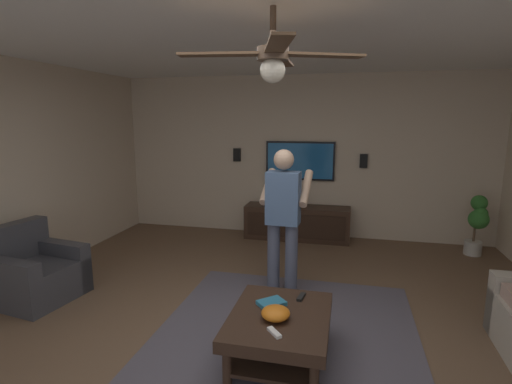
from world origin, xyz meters
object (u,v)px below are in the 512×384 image
potted_plant_tall (478,222)px  remote_white (274,333)px  bowl (276,313)px  remote_black (301,297)px  armchair (34,274)px  media_console (297,223)px  person_standing (283,213)px  book (271,303)px  wall_speaker_right (237,155)px  ceiling_fan (274,59)px  wall_speaker_left (364,161)px  vase_round (298,200)px  tv (300,161)px  coffee_table (280,326)px

potted_plant_tall → remote_white: (-3.38, 2.32, -0.10)m
bowl → remote_black: 0.44m
armchair → remote_white: (-0.79, -2.84, 0.13)m
media_console → potted_plant_tall: bearing=85.0°
person_standing → book: 1.23m
wall_speaker_right → book: bearing=-159.5°
book → remote_black: bearing=176.3°
person_standing → bowl: bearing=-170.2°
potted_plant_tall → ceiling_fan: size_ratio=0.75×
bowl → ceiling_fan: size_ratio=0.19×
remote_white → ceiling_fan: 1.92m
potted_plant_tall → book: (-2.94, 2.42, -0.09)m
media_console → remote_white: size_ratio=11.33×
person_standing → remote_white: bearing=-170.0°
book → wall_speaker_left: bearing=-146.1°
potted_plant_tall → wall_speaker_left: 1.84m
remote_white → vase_round: size_ratio=0.68×
person_standing → book: bearing=-172.7°
tv → person_standing: (-2.30, -0.11, -0.34)m
tv → remote_white: size_ratio=7.56×
person_standing → remote_black: size_ratio=10.93×
ceiling_fan → remote_black: bearing=-10.3°
person_standing → wall_speaker_right: size_ratio=7.45×
remote_black → book: book is taller
wall_speaker_left → wall_speaker_right: bearing=90.0°
tv → potted_plant_tall: 2.76m
bowl → wall_speaker_left: size_ratio=1.04×
book → person_standing: bearing=-128.1°
media_console → bowl: bearing=4.5°
person_standing → vase_round: (2.05, 0.10, -0.27)m
armchair → remote_white: 2.95m
potted_plant_tall → ceiling_fan: 4.55m
book → wall_speaker_left: wall_speaker_left is taller
coffee_table → wall_speaker_right: bearing=21.1°
bowl → wall_speaker_right: 3.99m
coffee_table → potted_plant_tall: potted_plant_tall is taller
armchair → ceiling_fan: 3.61m
armchair → wall_speaker_right: bearing=72.8°
potted_plant_tall → wall_speaker_right: size_ratio=4.06×
tv → remote_white: (-3.85, -0.30, -0.86)m
tv → book: 3.52m
person_standing → wall_speaker_left: size_ratio=7.45×
bowl → book: size_ratio=1.04×
vase_round → wall_speaker_left: (0.26, -1.01, 0.63)m
potted_plant_tall → tv: bearing=79.8°
coffee_table → person_standing: 1.42m
person_standing → vase_round: 2.07m
potted_plant_tall → wall_speaker_left: bearing=73.1°
media_console → wall_speaker_right: wall_speaker_right is taller
bowl → vase_round: vase_round is taller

